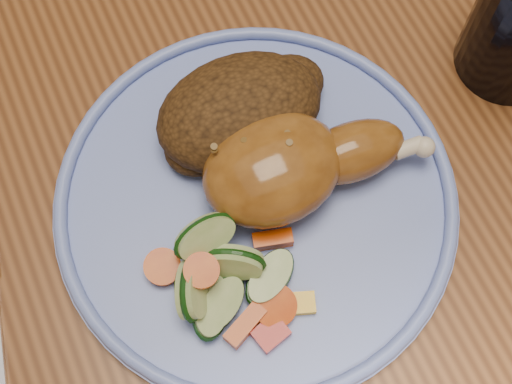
% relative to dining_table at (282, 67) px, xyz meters
% --- Properties ---
extents(ground, '(4.00, 4.00, 0.00)m').
position_rel_dining_table_xyz_m(ground, '(0.00, 0.00, -0.67)').
color(ground, '#502D1B').
rests_on(ground, ground).
extents(dining_table, '(0.90, 1.40, 0.75)m').
position_rel_dining_table_xyz_m(dining_table, '(0.00, 0.00, 0.00)').
color(dining_table, brown).
rests_on(dining_table, ground).
extents(plate, '(0.30, 0.30, 0.01)m').
position_rel_dining_table_xyz_m(plate, '(-0.09, -0.15, 0.09)').
color(plate, '#6E84DB').
rests_on(plate, dining_table).
extents(plate_rim, '(0.30, 0.30, 0.01)m').
position_rel_dining_table_xyz_m(plate_rim, '(-0.09, -0.15, 0.10)').
color(plate_rim, '#6E84DB').
rests_on(plate_rim, plate).
extents(chicken_leg, '(0.17, 0.09, 0.06)m').
position_rel_dining_table_xyz_m(chicken_leg, '(-0.06, -0.14, 0.12)').
color(chicken_leg, brown).
rests_on(chicken_leg, plate).
extents(rice_pilaf, '(0.14, 0.09, 0.06)m').
position_rel_dining_table_xyz_m(rice_pilaf, '(-0.08, -0.09, 0.12)').
color(rice_pilaf, '#432910').
rests_on(rice_pilaf, plate).
extents(vegetable_pile, '(0.11, 0.11, 0.05)m').
position_rel_dining_table_xyz_m(vegetable_pile, '(-0.14, -0.20, 0.11)').
color(vegetable_pile, '#A50A05').
rests_on(vegetable_pile, plate).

